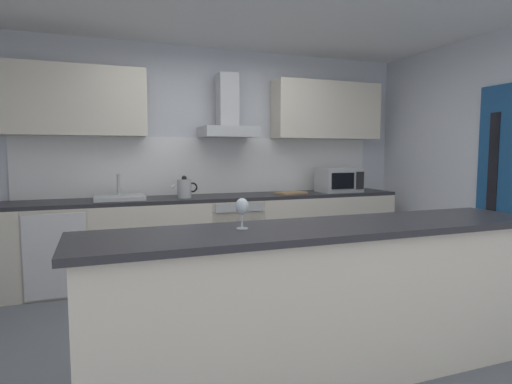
{
  "coord_description": "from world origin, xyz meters",
  "views": [
    {
      "loc": [
        -1.27,
        -3.04,
        1.39
      ],
      "look_at": [
        0.01,
        0.36,
        1.05
      ],
      "focal_mm": 29.79,
      "sensor_mm": 36.0,
      "label": 1
    }
  ],
  "objects_px": {
    "range_hood": "(228,117)",
    "wine_glass": "(242,208)",
    "oven": "(232,234)",
    "refrigerator": "(58,250)",
    "microwave": "(339,180)",
    "kettle": "(184,188)",
    "chopping_board": "(291,193)",
    "sink": "(119,197)"
  },
  "relations": [
    {
      "from": "oven",
      "to": "refrigerator",
      "type": "bearing_deg",
      "value": -179.91
    },
    {
      "from": "sink",
      "to": "chopping_board",
      "type": "relative_size",
      "value": 1.47
    },
    {
      "from": "refrigerator",
      "to": "kettle",
      "type": "relative_size",
      "value": 2.94
    },
    {
      "from": "oven",
      "to": "chopping_board",
      "type": "distance_m",
      "value": 0.86
    },
    {
      "from": "microwave",
      "to": "wine_glass",
      "type": "relative_size",
      "value": 2.81
    },
    {
      "from": "refrigerator",
      "to": "oven",
      "type": "bearing_deg",
      "value": 0.09
    },
    {
      "from": "wine_glass",
      "to": "chopping_board",
      "type": "bearing_deg",
      "value": 58.68
    },
    {
      "from": "range_hood",
      "to": "wine_glass",
      "type": "bearing_deg",
      "value": -105.11
    },
    {
      "from": "sink",
      "to": "range_hood",
      "type": "bearing_deg",
      "value": 5.58
    },
    {
      "from": "range_hood",
      "to": "wine_glass",
      "type": "xyz_separation_m",
      "value": [
        -0.66,
        -2.43,
        -0.71
      ]
    },
    {
      "from": "microwave",
      "to": "chopping_board",
      "type": "distance_m",
      "value": 0.67
    },
    {
      "from": "range_hood",
      "to": "microwave",
      "type": "bearing_deg",
      "value": -6.5
    },
    {
      "from": "wine_glass",
      "to": "chopping_board",
      "type": "height_order",
      "value": "wine_glass"
    },
    {
      "from": "sink",
      "to": "refrigerator",
      "type": "bearing_deg",
      "value": -178.68
    },
    {
      "from": "oven",
      "to": "kettle",
      "type": "relative_size",
      "value": 2.77
    },
    {
      "from": "sink",
      "to": "microwave",
      "type": "bearing_deg",
      "value": -0.86
    },
    {
      "from": "range_hood",
      "to": "oven",
      "type": "bearing_deg",
      "value": -90.0
    },
    {
      "from": "wine_glass",
      "to": "chopping_board",
      "type": "relative_size",
      "value": 0.52
    },
    {
      "from": "microwave",
      "to": "range_hood",
      "type": "height_order",
      "value": "range_hood"
    },
    {
      "from": "chopping_board",
      "to": "wine_glass",
      "type": "bearing_deg",
      "value": -121.32
    },
    {
      "from": "range_hood",
      "to": "chopping_board",
      "type": "distance_m",
      "value": 1.15
    },
    {
      "from": "sink",
      "to": "wine_glass",
      "type": "relative_size",
      "value": 2.81
    },
    {
      "from": "microwave",
      "to": "oven",
      "type": "bearing_deg",
      "value": 178.84
    },
    {
      "from": "microwave",
      "to": "chopping_board",
      "type": "xyz_separation_m",
      "value": [
        -0.65,
        0.0,
        -0.14
      ]
    },
    {
      "from": "range_hood",
      "to": "chopping_board",
      "type": "xyz_separation_m",
      "value": [
        0.73,
        -0.15,
        -0.88
      ]
    },
    {
      "from": "sink",
      "to": "wine_glass",
      "type": "bearing_deg",
      "value": -76.43
    },
    {
      "from": "oven",
      "to": "sink",
      "type": "relative_size",
      "value": 1.6
    },
    {
      "from": "oven",
      "to": "wine_glass",
      "type": "relative_size",
      "value": 4.5
    },
    {
      "from": "microwave",
      "to": "refrigerator",
      "type": "bearing_deg",
      "value": 179.55
    },
    {
      "from": "microwave",
      "to": "range_hood",
      "type": "bearing_deg",
      "value": 173.5
    },
    {
      "from": "kettle",
      "to": "range_hood",
      "type": "bearing_deg",
      "value": 16.72
    },
    {
      "from": "wine_glass",
      "to": "microwave",
      "type": "bearing_deg",
      "value": 48.1
    },
    {
      "from": "oven",
      "to": "range_hood",
      "type": "height_order",
      "value": "range_hood"
    },
    {
      "from": "refrigerator",
      "to": "microwave",
      "type": "bearing_deg",
      "value": -0.45
    },
    {
      "from": "oven",
      "to": "kettle",
      "type": "distance_m",
      "value": 0.77
    },
    {
      "from": "kettle",
      "to": "chopping_board",
      "type": "xyz_separation_m",
      "value": [
        1.27,
        0.01,
        -0.09
      ]
    },
    {
      "from": "wine_glass",
      "to": "chopping_board",
      "type": "distance_m",
      "value": 2.67
    },
    {
      "from": "wine_glass",
      "to": "oven",
      "type": "bearing_deg",
      "value": 74.08
    },
    {
      "from": "chopping_board",
      "to": "range_hood",
      "type": "bearing_deg",
      "value": 168.12
    },
    {
      "from": "sink",
      "to": "kettle",
      "type": "bearing_deg",
      "value": -3.82
    },
    {
      "from": "microwave",
      "to": "kettle",
      "type": "relative_size",
      "value": 1.73
    },
    {
      "from": "oven",
      "to": "microwave",
      "type": "xyz_separation_m",
      "value": [
        1.38,
        -0.03,
        0.59
      ]
    }
  ]
}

